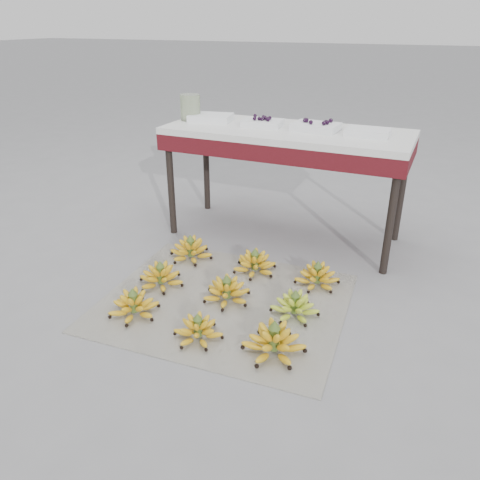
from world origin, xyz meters
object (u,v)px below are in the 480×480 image
at_px(bunch_back_center, 255,264).
at_px(glass_jar, 190,107).
at_px(bunch_front_left, 134,305).
at_px(bunch_back_right, 317,277).
at_px(bunch_mid_center, 227,291).
at_px(tray_far_left, 211,118).
at_px(vendor_table, 286,142).
at_px(bunch_back_left, 191,250).
at_px(tray_right, 316,127).
at_px(bunch_front_center, 198,330).
at_px(tray_far_right, 368,132).
at_px(bunch_front_right, 274,342).
at_px(bunch_mid_left, 161,277).
at_px(tray_left, 262,123).
at_px(newspaper_mat, 224,302).
at_px(bunch_mid_right, 295,306).

bearing_deg(bunch_back_center, glass_jar, 164.84).
relative_size(bunch_front_left, bunch_back_right, 1.28).
xyz_separation_m(bunch_mid_center, tray_far_left, (-0.56, 0.94, 0.70)).
bearing_deg(tray_far_left, bunch_front_left, -81.53).
bearing_deg(vendor_table, bunch_back_left, -125.68).
distance_m(bunch_back_right, tray_right, 0.94).
bearing_deg(bunch_back_right, bunch_front_center, -115.71).
bearing_deg(tray_far_right, bunch_mid_center, -118.08).
xyz_separation_m(bunch_front_right, bunch_mid_center, (-0.38, 0.31, -0.01)).
relative_size(bunch_mid_center, tray_right, 1.13).
xyz_separation_m(bunch_mid_left, glass_jar, (-0.29, 0.92, 0.76)).
bearing_deg(bunch_front_left, tray_left, 57.61).
xyz_separation_m(bunch_front_right, vendor_table, (-0.38, 1.22, 0.59)).
bearing_deg(glass_jar, bunch_back_right, -27.35).
bearing_deg(bunch_back_center, bunch_mid_center, -69.79).
xyz_separation_m(bunch_mid_left, tray_far_right, (0.89, 0.93, 0.70)).
bearing_deg(glass_jar, newspaper_mat, -53.46).
xyz_separation_m(bunch_back_left, bunch_back_center, (0.43, 0.00, -0.00)).
relative_size(bunch_mid_left, bunch_back_left, 0.98).
bearing_deg(bunch_back_right, tray_right, 113.06).
relative_size(bunch_mid_left, bunch_back_center, 0.86).
bearing_deg(glass_jar, bunch_back_center, -38.41).
bearing_deg(tray_far_right, vendor_table, -178.70).
relative_size(bunch_front_right, bunch_mid_right, 1.17).
height_order(bunch_front_right, tray_right, tray_right).
relative_size(bunch_back_left, tray_far_left, 0.95).
relative_size(bunch_mid_left, bunch_mid_center, 0.89).
bearing_deg(tray_far_right, tray_right, 177.94).
relative_size(bunch_front_left, tray_far_right, 1.31).
xyz_separation_m(bunch_mid_center, bunch_back_right, (0.39, 0.35, -0.00)).
bearing_deg(bunch_back_left, bunch_back_center, -6.60).
height_order(bunch_back_center, bunch_back_right, bunch_back_center).
distance_m(bunch_mid_center, bunch_back_left, 0.54).
xyz_separation_m(newspaper_mat, tray_left, (-0.17, 0.94, 0.76)).
height_order(bunch_front_center, bunch_front_right, bunch_front_right).
bearing_deg(bunch_mid_center, bunch_front_left, -119.81).
bearing_deg(bunch_mid_center, bunch_mid_right, 22.10).
xyz_separation_m(bunch_mid_center, tray_far_right, (0.49, 0.92, 0.70)).
relative_size(tray_left, tray_right, 0.92).
bearing_deg(newspaper_mat, bunch_back_right, 42.35).
distance_m(tray_right, tray_far_right, 0.32).
relative_size(bunch_back_center, vendor_table, 0.22).
xyz_separation_m(newspaper_mat, bunch_front_left, (-0.36, -0.29, 0.06)).
xyz_separation_m(bunch_mid_right, bunch_back_center, (-0.35, 0.33, 0.00)).
height_order(bunch_mid_center, tray_left, tray_left).
height_order(bunch_back_center, tray_far_left, tray_far_left).
bearing_deg(bunch_back_right, bunch_front_left, -136.96).
xyz_separation_m(bunch_front_left, tray_left, (0.19, 1.23, 0.70)).
bearing_deg(newspaper_mat, bunch_mid_center, 68.46).
distance_m(bunch_mid_left, tray_left, 1.19).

